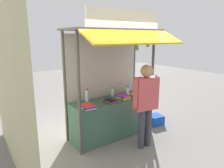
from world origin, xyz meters
TOP-DOWN VIEW (x-y plane):
  - ground_plane at (0.00, 0.00)m, footprint 20.00×20.00m
  - stall_counter at (0.00, 0.00)m, footprint 1.86×0.58m
  - stall_structure at (0.00, 0.06)m, footprint 2.06×1.38m
  - water_bottle_far_right at (0.14, 0.19)m, footprint 0.06×0.06m
  - water_bottle_left at (0.52, 0.10)m, footprint 0.07×0.07m
  - water_bottle_back_right at (0.73, 0.11)m, footprint 0.09×0.09m
  - water_bottle_front_right at (-0.51, 0.21)m, footprint 0.08×0.08m
  - water_bottle_back_left at (0.44, 0.00)m, footprint 0.07×0.07m
  - magazine_stack_mid_left at (-0.71, -0.19)m, footprint 0.26×0.32m
  - magazine_stack_center at (0.62, -0.09)m, footprint 0.24×0.29m
  - magazine_stack_rear_center at (0.25, -0.10)m, footprint 0.24×0.30m
  - magazine_stack_front_left at (-0.15, -0.14)m, footprint 0.20×0.30m
  - banana_bunch_inner_right at (0.34, -0.39)m, footprint 0.09×0.09m
  - banana_bunch_leftmost at (0.65, -0.39)m, footprint 0.10×0.09m
  - vendor_person at (0.27, -0.77)m, footprint 0.65×0.26m
  - plastic_crate at (1.29, -0.12)m, footprint 0.40×0.40m
  - neighbour_wall at (-1.96, 0.30)m, footprint 0.20×2.40m

SIDE VIEW (x-z plane):
  - ground_plane at x=0.00m, z-range 0.00..0.00m
  - plastic_crate at x=1.29m, z-range 0.00..0.24m
  - stall_counter at x=0.00m, z-range 0.00..0.87m
  - magazine_stack_center at x=0.62m, z-range 0.87..0.92m
  - magazine_stack_front_left at x=-0.15m, z-range 0.87..0.92m
  - magazine_stack_mid_left at x=-0.71m, z-range 0.87..0.93m
  - magazine_stack_rear_center at x=0.25m, z-range 0.87..0.95m
  - water_bottle_far_right at x=0.14m, z-range 0.86..1.08m
  - water_bottle_left at x=0.52m, z-range 0.86..1.10m
  - water_bottle_back_left at x=0.44m, z-range 0.86..1.10m
  - water_bottle_front_right at x=-0.51m, z-range 0.86..1.14m
  - water_bottle_back_right at x=0.73m, z-range 0.86..1.17m
  - vendor_person at x=0.27m, z-range 0.17..1.88m
  - neighbour_wall at x=-1.96m, z-range 0.00..3.20m
  - stall_structure at x=0.00m, z-range 0.25..2.98m
  - banana_bunch_inner_right at x=0.34m, z-range 1.87..2.17m
  - banana_bunch_leftmost at x=0.65m, z-range 1.96..2.19m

